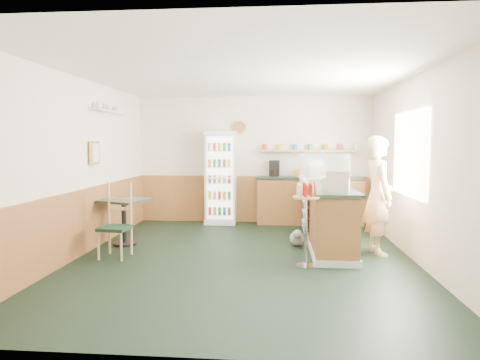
# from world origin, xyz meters

# --- Properties ---
(ground) EXTENTS (6.00, 6.00, 0.00)m
(ground) POSITION_xyz_m (0.00, 0.00, 0.00)
(ground) COLOR black
(ground) RESTS_ON ground
(room_envelope) EXTENTS (5.04, 6.02, 2.72)m
(room_envelope) POSITION_xyz_m (-0.23, 0.73, 1.52)
(room_envelope) COLOR #ECE4C9
(room_envelope) RESTS_ON ground
(service_counter) EXTENTS (0.68, 3.01, 1.01)m
(service_counter) POSITION_xyz_m (1.35, 1.07, 0.46)
(service_counter) COLOR olive
(service_counter) RESTS_ON ground
(back_counter) EXTENTS (2.24, 0.42, 1.69)m
(back_counter) POSITION_xyz_m (1.19, 2.80, 0.55)
(back_counter) COLOR olive
(back_counter) RESTS_ON ground
(drinks_fridge) EXTENTS (0.65, 0.54, 1.96)m
(drinks_fridge) POSITION_xyz_m (-0.68, 2.74, 0.98)
(drinks_fridge) COLOR white
(drinks_fridge) RESTS_ON ground
(display_case) EXTENTS (0.89, 0.46, 0.50)m
(display_case) POSITION_xyz_m (1.35, 1.59, 1.26)
(display_case) COLOR silver
(display_case) RESTS_ON service_counter
(cash_register) EXTENTS (0.43, 0.45, 0.21)m
(cash_register) POSITION_xyz_m (1.35, -0.04, 1.12)
(cash_register) COLOR beige
(cash_register) RESTS_ON service_counter
(shopkeeper) EXTENTS (0.52, 0.66, 1.82)m
(shopkeeper) POSITION_xyz_m (2.05, 0.42, 0.91)
(shopkeeper) COLOR tan
(shopkeeper) RESTS_ON ground
(condiment_stand) EXTENTS (0.37, 0.37, 1.14)m
(condiment_stand) POSITION_xyz_m (0.91, -0.36, 0.78)
(condiment_stand) COLOR silver
(condiment_stand) RESTS_ON ground
(newspaper_rack) EXTENTS (0.09, 0.43, 0.87)m
(newspaper_rack) POSITION_xyz_m (0.99, 1.07, 0.66)
(newspaper_rack) COLOR black
(newspaper_rack) RESTS_ON ground
(cafe_table) EXTENTS (0.88, 0.88, 0.77)m
(cafe_table) POSITION_xyz_m (-2.05, 0.68, 0.55)
(cafe_table) COLOR black
(cafe_table) RESTS_ON ground
(cafe_chair) EXTENTS (0.45, 0.45, 1.11)m
(cafe_chair) POSITION_xyz_m (-1.90, -0.03, 0.58)
(cafe_chair) COLOR black
(cafe_chair) RESTS_ON ground
(dog_doorstop) EXTENTS (0.25, 0.32, 0.30)m
(dog_doorstop) POSITION_xyz_m (0.85, 0.82, 0.14)
(dog_doorstop) COLOR gray
(dog_doorstop) RESTS_ON ground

